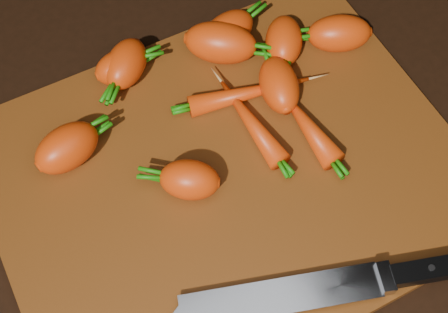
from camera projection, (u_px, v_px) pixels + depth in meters
name	position (u px, v px, depth m)	size (l,w,h in m)	color
ground	(228.00, 179.00, 0.69)	(2.00, 2.00, 0.01)	black
cutting_board	(228.00, 174.00, 0.68)	(0.50, 0.40, 0.01)	#532709
carrot_0	(67.00, 148.00, 0.67)	(0.07, 0.05, 0.05)	#EB410C
carrot_1	(190.00, 180.00, 0.65)	(0.06, 0.04, 0.04)	#EB410C
carrot_2	(221.00, 43.00, 0.73)	(0.09, 0.05, 0.05)	#EB410C
carrot_3	(279.00, 85.00, 0.71)	(0.07, 0.04, 0.04)	#EB410C
carrot_4	(126.00, 64.00, 0.72)	(0.07, 0.04, 0.04)	#EB410C
carrot_5	(121.00, 67.00, 0.72)	(0.06, 0.04, 0.04)	#EB410C
carrot_6	(339.00, 33.00, 0.74)	(0.08, 0.05, 0.05)	#EB410C
carrot_7	(250.00, 121.00, 0.69)	(0.12, 0.03, 0.03)	#EB410C
carrot_8	(250.00, 93.00, 0.71)	(0.14, 0.03, 0.03)	#EB410C
carrot_9	(307.00, 125.00, 0.69)	(0.11, 0.03, 0.03)	#EB410C
carrot_10	(227.00, 32.00, 0.75)	(0.07, 0.04, 0.04)	#EB410C
carrot_11	(284.00, 41.00, 0.74)	(0.07, 0.04, 0.04)	#EB410C
knife	(301.00, 293.00, 0.60)	(0.32, 0.12, 0.02)	gray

